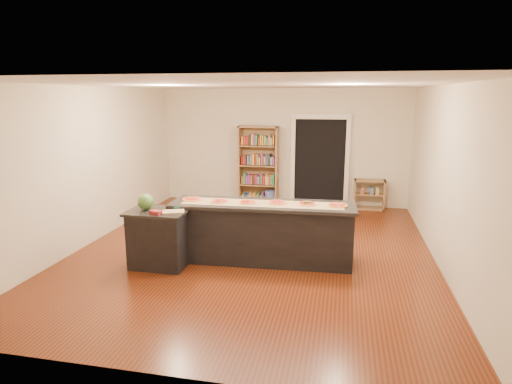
% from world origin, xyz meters
% --- Properties ---
extents(room, '(6.00, 7.00, 2.80)m').
position_xyz_m(room, '(0.00, 0.00, 1.40)').
color(room, beige).
rests_on(room, ground).
extents(doorway, '(1.40, 0.09, 2.21)m').
position_xyz_m(doorway, '(0.90, 3.46, 1.20)').
color(doorway, black).
rests_on(doorway, room).
extents(kitchen_island, '(2.92, 0.79, 0.96)m').
position_xyz_m(kitchen_island, '(0.23, -0.41, 0.49)').
color(kitchen_island, black).
rests_on(kitchen_island, ground).
extents(side_counter, '(0.92, 0.67, 0.91)m').
position_xyz_m(side_counter, '(-1.31, -0.96, 0.46)').
color(side_counter, black).
rests_on(side_counter, ground).
extents(bookshelf, '(0.96, 0.34, 1.92)m').
position_xyz_m(bookshelf, '(-0.57, 3.28, 0.96)').
color(bookshelf, '#98724A').
rests_on(bookshelf, ground).
extents(low_shelf, '(0.71, 0.30, 0.71)m').
position_xyz_m(low_shelf, '(2.09, 3.30, 0.35)').
color(low_shelf, '#98724A').
rests_on(low_shelf, ground).
extents(waste_bin, '(0.25, 0.25, 0.36)m').
position_xyz_m(waste_bin, '(-0.26, 3.15, 0.18)').
color(waste_bin, '#4D5FAC').
rests_on(waste_bin, ground).
extents(kraft_paper, '(2.55, 0.58, 0.00)m').
position_xyz_m(kraft_paper, '(0.23, -0.43, 0.97)').
color(kraft_paper, '#A58955').
rests_on(kraft_paper, kitchen_island).
extents(watermelon, '(0.25, 0.25, 0.25)m').
position_xyz_m(watermelon, '(-1.50, -0.95, 1.03)').
color(watermelon, '#144214').
rests_on(watermelon, side_counter).
extents(cutting_board, '(0.38, 0.32, 0.02)m').
position_xyz_m(cutting_board, '(-1.02, -1.02, 0.92)').
color(cutting_board, tan).
rests_on(cutting_board, side_counter).
extents(package_red, '(0.18, 0.14, 0.06)m').
position_xyz_m(package_red, '(-1.24, -1.17, 0.93)').
color(package_red, maroon).
rests_on(package_red, side_counter).
extents(package_teal, '(0.14, 0.14, 0.05)m').
position_xyz_m(package_teal, '(-1.03, -0.82, 0.93)').
color(package_teal, '#195966').
rests_on(package_teal, side_counter).
extents(pizza_a, '(0.31, 0.31, 0.02)m').
position_xyz_m(pizza_a, '(-0.94, -0.42, 0.98)').
color(pizza_a, '#DB9A54').
rests_on(pizza_a, kitchen_island).
extents(pizza_b, '(0.31, 0.31, 0.02)m').
position_xyz_m(pizza_b, '(-0.47, -0.47, 0.98)').
color(pizza_b, '#DB9A54').
rests_on(pizza_b, kitchen_island).
extents(pizza_c, '(0.30, 0.30, 0.02)m').
position_xyz_m(pizza_c, '(-0.00, -0.45, 0.98)').
color(pizza_c, '#DB9A54').
rests_on(pizza_c, kitchen_island).
extents(pizza_d, '(0.31, 0.31, 0.02)m').
position_xyz_m(pizza_d, '(0.46, -0.37, 0.98)').
color(pizza_d, '#DB9A54').
rests_on(pizza_d, kitchen_island).
extents(pizza_e, '(0.30, 0.30, 0.02)m').
position_xyz_m(pizza_e, '(0.93, -0.35, 0.98)').
color(pizza_e, '#DB9A54').
rests_on(pizza_e, kitchen_island).
extents(pizza_f, '(0.32, 0.32, 0.02)m').
position_xyz_m(pizza_f, '(1.40, -0.35, 0.98)').
color(pizza_f, '#DB9A54').
rests_on(pizza_f, kitchen_island).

